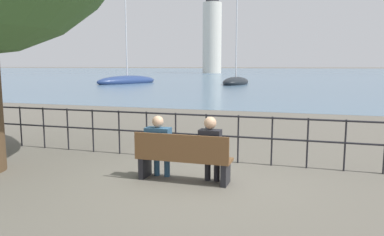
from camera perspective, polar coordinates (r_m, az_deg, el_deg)
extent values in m
plane|color=#605B51|center=(7.01, -1.23, -9.50)|extent=(1000.00, 1000.00, 0.00)
cube|color=slate|center=(167.24, 16.70, 6.92)|extent=(600.00, 300.00, 0.01)
cube|color=brown|center=(6.89, -1.24, -6.13)|extent=(1.76, 0.45, 0.05)
cube|color=brown|center=(6.65, -1.81, -4.45)|extent=(1.76, 0.04, 0.45)
cube|color=black|center=(7.23, -7.17, -7.37)|extent=(0.10, 0.41, 0.40)
cube|color=black|center=(6.75, 5.13, -8.44)|extent=(0.10, 0.41, 0.40)
cylinder|color=navy|center=(7.29, -5.38, -7.00)|extent=(0.11, 0.11, 0.45)
cylinder|color=navy|center=(7.21, -3.83, -7.15)|extent=(0.11, 0.11, 0.45)
cube|color=navy|center=(7.11, -4.90, -5.11)|extent=(0.40, 0.26, 0.14)
cube|color=navy|center=(6.98, -5.19, -3.58)|extent=(0.47, 0.24, 0.52)
sphere|color=tan|center=(6.92, -5.23, -0.52)|extent=(0.21, 0.21, 0.21)
cylinder|color=black|center=(6.97, 2.41, -7.67)|extent=(0.11, 0.11, 0.45)
cylinder|color=black|center=(6.93, 3.81, -7.77)|extent=(0.11, 0.11, 0.45)
cube|color=black|center=(6.80, 2.94, -5.68)|extent=(0.33, 0.26, 0.14)
cube|color=black|center=(6.67, 2.77, -4.05)|extent=(0.39, 0.24, 0.53)
sphere|color=tan|center=(6.60, 2.79, -0.75)|extent=(0.22, 0.22, 0.22)
cylinder|color=black|center=(10.77, -24.63, -1.19)|extent=(0.04, 0.04, 1.05)
cylinder|color=black|center=(10.31, -21.65, -1.41)|extent=(0.04, 0.04, 1.05)
cylinder|color=black|center=(9.88, -18.41, -1.64)|extent=(0.04, 0.04, 1.05)
cylinder|color=black|center=(9.48, -14.87, -1.89)|extent=(0.04, 0.04, 1.05)
cylinder|color=black|center=(9.12, -11.04, -2.15)|extent=(0.04, 0.04, 1.05)
cylinder|color=black|center=(8.80, -6.91, -2.42)|extent=(0.04, 0.04, 1.05)
cylinder|color=black|center=(8.54, -2.50, -2.70)|extent=(0.04, 0.04, 1.05)
cylinder|color=black|center=(8.33, 2.16, -2.97)|extent=(0.04, 0.04, 1.05)
cylinder|color=black|center=(8.17, 7.04, -3.23)|extent=(0.04, 0.04, 1.05)
cylinder|color=black|center=(8.08, 12.07, -3.48)|extent=(0.04, 0.04, 1.05)
cylinder|color=black|center=(8.05, 17.18, -3.70)|extent=(0.04, 0.04, 1.05)
cylinder|color=black|center=(8.08, 22.29, -3.90)|extent=(0.04, 0.04, 1.05)
cylinder|color=black|center=(8.25, 2.18, 0.41)|extent=(12.94, 0.04, 0.04)
cylinder|color=black|center=(8.32, 2.17, -2.61)|extent=(12.94, 0.04, 0.04)
ellipsoid|color=black|center=(43.06, 6.69, 5.44)|extent=(2.99, 6.39, 1.21)
cylinder|color=silver|center=(43.16, 6.80, 12.62)|extent=(0.14, 0.14, 10.07)
ellipsoid|color=navy|center=(45.64, -9.83, 5.55)|extent=(5.30, 9.04, 1.35)
cylinder|color=silver|center=(45.72, -9.99, 12.06)|extent=(0.14, 0.14, 9.56)
cylinder|color=silver|center=(109.43, 3.08, 12.04)|extent=(5.37, 5.37, 19.77)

